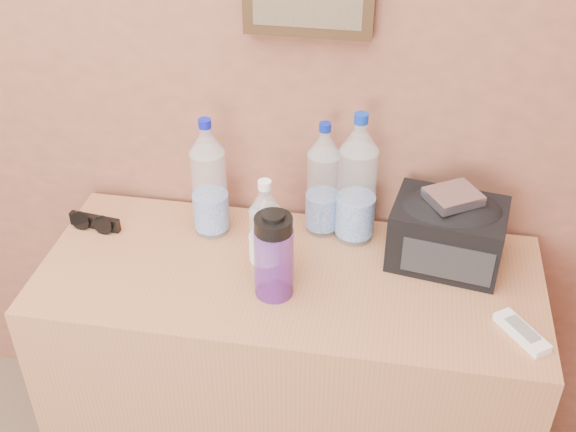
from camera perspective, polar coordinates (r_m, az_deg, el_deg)
The scene contains 10 objects.
dresser at distance 2.03m, azimuth 0.07°, elevation -12.91°, with size 1.23×0.51×0.77m, color #AE7C56.
pet_large_a at distance 1.84m, azimuth -6.24°, elevation 2.54°, with size 0.09×0.09×0.33m.
pet_large_b at distance 1.84m, azimuth 2.80°, elevation 2.50°, with size 0.08×0.08×0.31m.
pet_large_c at distance 1.80m, azimuth 5.47°, elevation 2.42°, with size 0.10×0.10×0.36m.
pet_small at distance 1.69m, azimuth -1.77°, elevation -1.53°, with size 0.08×0.08×0.27m.
nalgene_bottle at distance 1.64m, azimuth -1.13°, elevation -3.11°, with size 0.09×0.09×0.22m.
sunglasses at distance 1.97m, azimuth -15.01°, elevation -0.44°, with size 0.14×0.05×0.04m, color black, non-canonical shape.
ac_remote at distance 1.68m, azimuth 17.99°, elevation -8.75°, with size 0.14×0.04×0.02m, color beige.
toiletry_bag at distance 1.79m, azimuth 12.51°, elevation -1.13°, with size 0.27×0.19×0.18m, color black, non-canonical shape.
foil_packet at distance 1.73m, azimuth 12.92°, elevation 1.50°, with size 0.12×0.10×0.02m, color white.
Camera 1 is at (0.71, 0.38, 1.89)m, focal length 45.00 mm.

